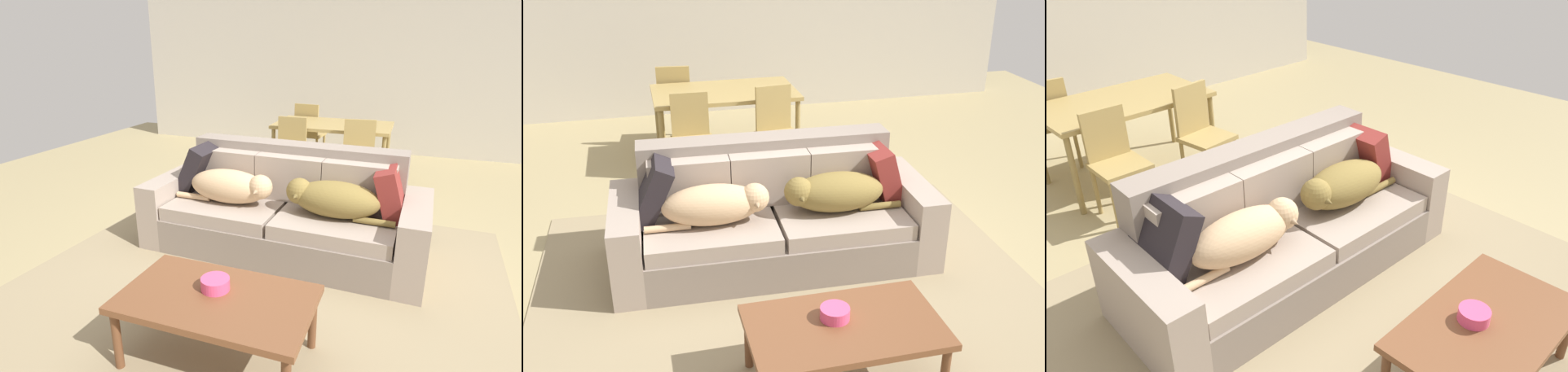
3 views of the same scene
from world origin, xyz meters
TOP-DOWN VIEW (x-y plane):
  - ground_plane at (0.00, 0.00)m, footprint 10.00×10.00m
  - area_rug at (-0.11, -0.64)m, footprint 3.66×3.49m
  - couch at (-0.11, 0.06)m, footprint 2.40×1.02m
  - dog_on_left_cushion at (-0.54, -0.10)m, footprint 0.89×0.35m
  - dog_on_right_cushion at (0.32, -0.10)m, footprint 0.88×0.38m
  - throw_pillow_by_left_arm at (-0.98, 0.13)m, footprint 0.34×0.47m
  - throw_pillow_by_right_arm at (0.76, 0.08)m, footprint 0.27×0.42m
  - coffee_table at (-0.05, -1.44)m, footprint 1.07×0.64m
  - bowl_on_coffee_table at (-0.08, -1.38)m, footprint 0.17×0.17m
  - dining_table at (-0.13, 2.19)m, footprint 1.48×0.87m
  - dining_chair_near_left at (-0.54, 1.60)m, footprint 0.41×0.41m
  - dining_chair_near_right at (0.29, 1.59)m, footprint 0.45×0.45m
  - dining_chair_far_left at (-0.60, 2.79)m, footprint 0.44×0.44m

SIDE VIEW (x-z plane):
  - ground_plane at x=0.00m, z-range 0.00..0.00m
  - area_rug at x=-0.11m, z-range 0.00..0.01m
  - couch at x=-0.11m, z-range -0.11..0.78m
  - coffee_table at x=-0.05m, z-range 0.16..0.58m
  - bowl_on_coffee_table at x=-0.08m, z-range 0.42..0.49m
  - dining_chair_near_left at x=-0.54m, z-range 0.06..0.95m
  - dining_chair_near_right at x=0.29m, z-range 0.05..0.96m
  - dining_chair_far_left at x=-0.60m, z-range 0.05..0.98m
  - dog_on_right_cushion at x=0.32m, z-range 0.43..0.72m
  - dog_on_left_cushion at x=-0.54m, z-range 0.43..0.72m
  - throw_pillow_by_right_arm at x=0.76m, z-range 0.39..0.84m
  - throw_pillow_by_left_arm at x=-0.98m, z-range 0.39..0.87m
  - dining_table at x=-0.13m, z-range 0.31..1.07m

